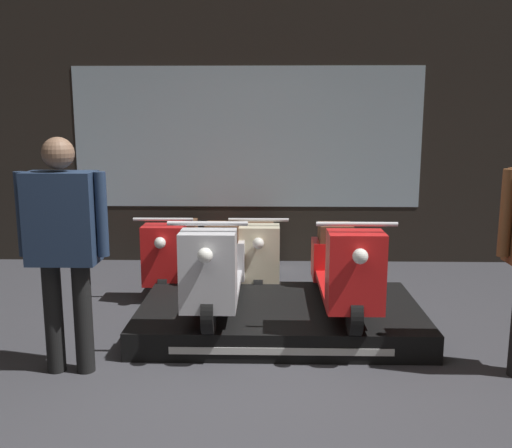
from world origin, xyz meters
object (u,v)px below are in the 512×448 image
Objects in this scene: scooter_display_right at (344,267)px; scooter_display_left at (216,267)px; scooter_backrow_1 at (260,254)px; scooter_backrow_0 at (175,253)px; person_left_browsing at (63,235)px.

scooter_display_left is at bearing 180.00° from scooter_display_right.
scooter_backrow_1 is (-0.73, 1.39, -0.22)m from scooter_display_right.
scooter_backrow_1 is (0.92, 0.00, 0.00)m from scooter_backrow_0.
person_left_browsing reaches higher than scooter_display_left.
person_left_browsing reaches higher than scooter_backrow_1.
scooter_backrow_0 is (-1.65, 1.39, -0.22)m from scooter_display_right.
scooter_display_right is at bearing -62.32° from scooter_backrow_1.
scooter_display_right reaches higher than scooter_backrow_0.
person_left_browsing is (-2.04, -0.83, 0.44)m from scooter_display_right.
scooter_display_right is 1.58m from scooter_backrow_1.
scooter_backrow_1 is 2.66m from person_left_browsing.
scooter_display_right reaches higher than scooter_backrow_1.
scooter_backrow_1 is at bearing 76.21° from scooter_display_left.
person_left_browsing is at bearing -157.85° from scooter_display_right.
scooter_backrow_1 is at bearing 0.00° from scooter_backrow_0.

